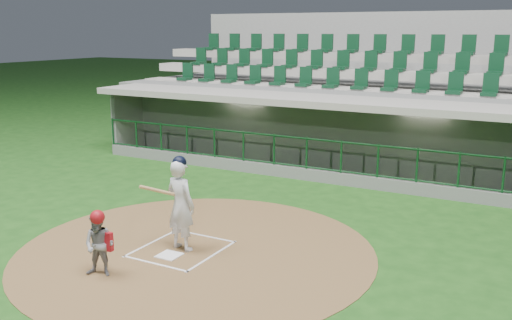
{
  "coord_description": "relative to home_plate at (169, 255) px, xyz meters",
  "views": [
    {
      "loc": [
        6.55,
        -9.09,
        4.36
      ],
      "look_at": [
        0.14,
        2.6,
        1.3
      ],
      "focal_mm": 40.0,
      "sensor_mm": 36.0,
      "label": 1
    }
  ],
  "objects": [
    {
      "name": "home_plate",
      "position": [
        0.0,
        0.0,
        0.0
      ],
      "size": [
        0.43,
        0.43,
        0.02
      ],
      "primitive_type": "cube",
      "color": "white",
      "rests_on": "dirt_circle"
    },
    {
      "name": "catcher",
      "position": [
        -0.53,
        -1.31,
        0.6
      ],
      "size": [
        0.67,
        0.59,
        1.23
      ],
      "color": "gray",
      "rests_on": "dirt_circle"
    },
    {
      "name": "batter_box_chalk",
      "position": [
        0.0,
        0.4,
        -0.0
      ],
      "size": [
        1.55,
        1.8,
        0.01
      ],
      "color": "white",
      "rests_on": "ground"
    },
    {
      "name": "batter",
      "position": [
        0.01,
        0.41,
        0.95
      ],
      "size": [
        0.91,
        0.92,
        1.94
      ],
      "color": "silver",
      "rests_on": "dirt_circle"
    },
    {
      "name": "dugout_structure",
      "position": [
        0.11,
        8.5,
        0.95
      ],
      "size": [
        16.4,
        3.7,
        3.0
      ],
      "color": "slate",
      "rests_on": "ground"
    },
    {
      "name": "seating_deck",
      "position": [
        0.0,
        11.61,
        1.4
      ],
      "size": [
        17.0,
        6.72,
        5.15
      ],
      "color": "slate",
      "rests_on": "ground"
    },
    {
      "name": "ground",
      "position": [
        0.0,
        0.7,
        -0.02
      ],
      "size": [
        120.0,
        120.0,
        0.0
      ],
      "primitive_type": "plane",
      "color": "#184513",
      "rests_on": "ground"
    },
    {
      "name": "dirt_circle",
      "position": [
        0.3,
        0.5,
        -0.02
      ],
      "size": [
        7.2,
        7.2,
        0.01
      ],
      "primitive_type": "cylinder",
      "color": "brown",
      "rests_on": "ground"
    }
  ]
}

